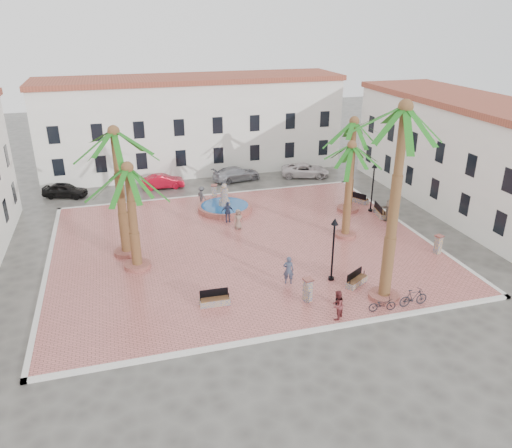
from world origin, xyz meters
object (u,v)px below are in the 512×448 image
object	(u,v)px
bench_se	(357,281)
bollard_n	(214,192)
bollard_se	(308,289)
bicycle_b	(413,297)
palm_sw	(129,181)
pedestrian_north	(202,195)
bench_e	(380,212)
lamppost_e	(373,179)
bicycle_a	(382,304)
car_silver	(237,174)
car_red	(163,181)
pedestrian_fountain_b	(228,212)
bollard_e	(438,244)
litter_bin	(338,300)
bench_s	(215,301)
pedestrian_fountain_a	(238,219)
lamppost_s	(334,239)
bench_ne	(358,200)
palm_ne	(353,133)
palm_nw	(115,146)
car_white	(305,170)
palm_s	(403,128)
cyclist_b	(337,305)
pedestrian_east	(389,211)
fountain	(225,206)
palm_e	(351,157)
cyclist_a	(288,270)

from	to	relation	value
bench_se	bollard_n	bearing A→B (deg)	75.97
bollard_se	bicycle_b	world-z (taller)	bollard_se
palm_sw	pedestrian_north	world-z (taller)	palm_sw
bench_e	lamppost_e	xyz separation A→B (m)	(-0.26, 1.13, 2.51)
palm_sw	bicycle_a	xyz separation A→B (m)	(12.58, -9.00, -5.38)
lamppost_e	car_silver	world-z (taller)	lamppost_e
bench_e	bicycle_b	bearing A→B (deg)	168.79
bollard_se	car_red	world-z (taller)	bollard_se
car_silver	pedestrian_fountain_b	bearing A→B (deg)	151.60
bollard_e	litter_bin	xyz separation A→B (m)	(-9.23, -4.10, -0.38)
bench_s	litter_bin	xyz separation A→B (m)	(6.67, -1.92, 0.06)
bench_e	bollard_n	xyz separation A→B (m)	(-12.14, 7.25, 0.45)
car_silver	bollard_se	bearing A→B (deg)	165.30
pedestrian_north	pedestrian_fountain_a	bearing A→B (deg)	170.44
bench_se	pedestrian_north	distance (m)	17.55
lamppost_s	car_silver	bearing A→B (deg)	91.90
bollard_n	car_silver	world-z (taller)	bollard_n
bench_ne	pedestrian_north	xyz separation A→B (m)	(-13.07, 3.48, 0.51)
bench_se	pedestrian_north	world-z (taller)	pedestrian_north
palm_ne	bench_ne	distance (m)	6.58
bollard_e	palm_nw	bearing A→B (deg)	163.98
bench_e	bollard_se	distance (m)	14.78
bollard_e	car_white	world-z (taller)	bollard_e
palm_s	cyclist_b	distance (m)	9.70
lamppost_s	pedestrian_east	size ratio (longest dim) A/B	2.18
palm_nw	bench_e	bearing A→B (deg)	3.97
bench_ne	lamppost_e	xyz separation A→B (m)	(0.02, -2.13, 2.53)
fountain	bench_e	bearing A→B (deg)	-21.82
bicycle_a	bench_s	bearing A→B (deg)	76.60
palm_e	bollard_se	size ratio (longest dim) A/B	4.98
palm_s	cyclist_a	distance (m)	10.56
pedestrian_east	bollard_n	bearing A→B (deg)	-124.35
bollard_n	car_silver	bearing A→B (deg)	58.03
lamppost_e	pedestrian_fountain_a	size ratio (longest dim) A/B	2.64
pedestrian_north	car_red	bearing A→B (deg)	0.90
palm_sw	bench_ne	distance (m)	21.08
cyclist_a	car_red	world-z (taller)	cyclist_a
pedestrian_fountain_b	palm_ne	bearing A→B (deg)	2.87
palm_sw	bollard_e	world-z (taller)	palm_sw
bench_se	car_silver	bearing A→B (deg)	63.61
palm_s	bicycle_b	world-z (taller)	palm_s
car_silver	palm_e	bearing A→B (deg)	-174.81
bench_s	cyclist_b	xyz separation A→B (m)	(5.99, -3.16, 0.59)
fountain	litter_bin	bearing A→B (deg)	-79.82
bench_se	car_white	bearing A→B (deg)	45.43
bicycle_a	palm_s	bearing A→B (deg)	-27.19
palm_e	car_red	size ratio (longest dim) A/B	1.81
palm_e	car_red	world-z (taller)	palm_e
pedestrian_fountain_a	bicycle_a	bearing A→B (deg)	-80.43
bollard_se	car_silver	bearing A→B (deg)	86.00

